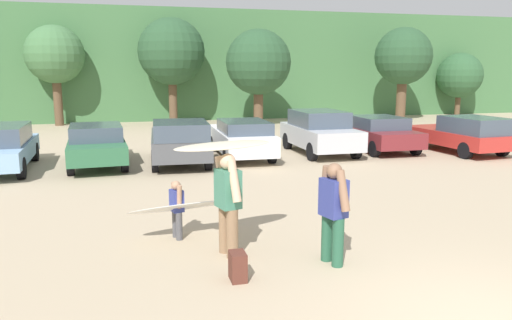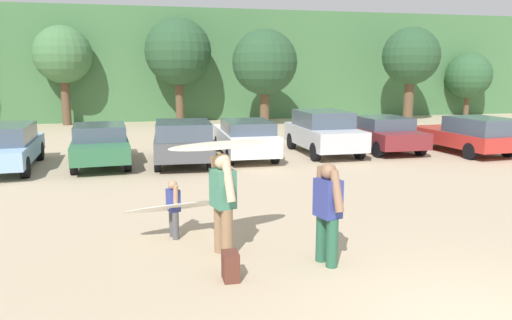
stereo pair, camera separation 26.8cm
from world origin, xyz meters
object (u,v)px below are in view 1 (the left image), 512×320
Objects in this scene: parked_car_forest_green at (97,143)px; parked_car_white at (242,137)px; person_companion at (333,208)px; parked_car_sky_blue at (1,147)px; person_adult at (228,199)px; surfboard_cream at (224,145)px; parked_car_silver at (319,131)px; parked_car_maroon at (379,133)px; parked_car_red at (463,134)px; parked_car_dark_gray at (180,141)px; person_child at (177,206)px; backpack_dropped at (238,266)px; surfboard_white at (185,207)px.

parked_car_white is (5.13, 0.24, 0.01)m from parked_car_forest_green.
parked_car_forest_green is 11.00m from person_companion.
parked_car_sky_blue is 10.69m from person_adult.
surfboard_cream is (5.65, -8.94, 1.15)m from parked_car_sky_blue.
parked_car_white reaches higher than parked_car_forest_green.
parked_car_silver is (8.28, 0.40, 0.12)m from parked_car_forest_green.
surfboard_cream is (-1.66, 0.90, 0.97)m from person_companion.
person_adult is (-8.10, -9.72, 0.29)m from parked_car_maroon.
person_companion is at bearing 129.94° from parked_car_red.
person_adult is at bearing 122.90° from parked_car_red.
person_child is at bearing 176.72° from parked_car_dark_gray.
person_adult is (-11.05, -8.44, 0.26)m from parked_car_red.
person_companion is 1.86m from backpack_dropped.
parked_car_sky_blue reaches higher than person_child.
backpack_dropped is at bearing 71.49° from person_adult.
parked_car_sky_blue is 10.79× the size of backpack_dropped.
surfboard_white is (0.15, 0.01, -0.02)m from person_child.
parked_car_white is 1.19× the size of parked_car_maroon.
backpack_dropped is (-2.44, -10.61, -0.54)m from parked_car_white.
parked_car_maroon is 1.73× the size of surfboard_white.
parked_car_white is at bearing 92.04° from parked_car_maroon.
surfboard_white is 5.06× the size of backpack_dropped.
surfboard_cream is 4.25× the size of backpack_dropped.
surfboard_white is (-6.16, -8.59, -0.25)m from parked_car_silver.
parked_car_dark_gray is 9.85m from backpack_dropped.
parked_car_silver is 5.67m from parked_car_red.
parked_car_dark_gray is 2.66× the size of person_companion.
person_companion is (-3.91, -10.49, 0.10)m from parked_car_silver.
person_companion reaches higher than parked_car_white.
parked_car_silver reaches higher than parked_car_sky_blue.
surfboard_cream reaches higher than parked_car_forest_green.
parked_car_white is 1.02× the size of parked_car_red.
surfboard_cream reaches higher than person_companion.
parked_car_dark_gray is at bearing -105.03° from person_adult.
parked_car_white is 10.41× the size of backpack_dropped.
parked_car_white is at bearing -89.58° from parked_car_sky_blue.
parked_car_silver is 12.15m from backpack_dropped.
parked_car_red is (16.74, -0.60, -0.03)m from parked_car_sky_blue.
person_companion is (2.40, -1.89, 0.33)m from person_child.
backpack_dropped is (5.63, -10.12, -0.57)m from parked_car_sky_blue.
backpack_dropped is at bearing -5.69° from person_companion.
parked_car_forest_green is at bearing -81.54° from person_companion.
parked_car_red reaches higher than surfboard_white.
parked_car_forest_green is 8.46m from surfboard_white.
surfboard_cream reaches higher than surfboard_white.
parked_car_maroon is 12.66m from surfboard_cream.
parked_car_dark_gray is 9.69m from person_companion.
parked_car_dark_gray is 2.01× the size of surfboard_white.
parked_car_red reaches higher than backpack_dropped.
surfboard_white reaches higher than backpack_dropped.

